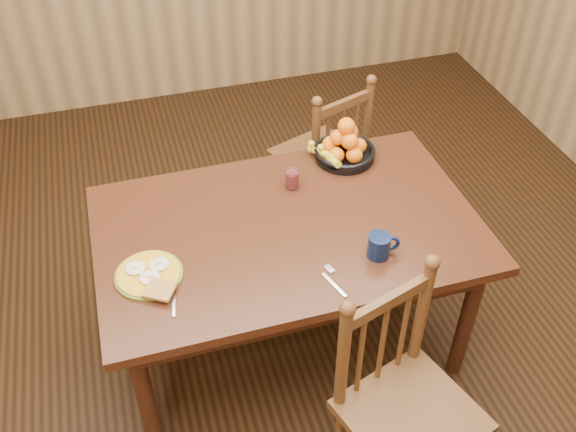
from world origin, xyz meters
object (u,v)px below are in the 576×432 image
object	(u,v)px
chair_far	(323,157)
breakfast_plate	(150,275)
chair_near	(404,404)
coffee_mug	(380,246)
fruit_bowl	(344,147)
dining_table	(288,240)

from	to	relation	value
chair_far	breakfast_plate	world-z (taller)	chair_far
chair_far	chair_near	distance (m)	1.59
breakfast_plate	chair_near	bearing A→B (deg)	-38.57
chair_far	coffee_mug	distance (m)	1.13
fruit_bowl	coffee_mug	bearing A→B (deg)	-97.93
chair_far	coffee_mug	world-z (taller)	chair_far
chair_far	fruit_bowl	size ratio (longest dim) A/B	2.91
dining_table	chair_far	size ratio (longest dim) A/B	1.70
dining_table	fruit_bowl	distance (m)	0.56
breakfast_plate	fruit_bowl	bearing A→B (deg)	27.67
fruit_bowl	chair_near	bearing A→B (deg)	-98.57
chair_far	chair_near	world-z (taller)	chair_near
dining_table	coffee_mug	size ratio (longest dim) A/B	11.95
coffee_mug	chair_far	bearing A→B (deg)	82.36
chair_near	coffee_mug	distance (m)	0.60
dining_table	chair_far	distance (m)	0.93
chair_near	coffee_mug	world-z (taller)	chair_near
chair_near	coffee_mug	xyz separation A→B (m)	(0.08, 0.50, 0.32)
breakfast_plate	dining_table	bearing A→B (deg)	12.77
dining_table	coffee_mug	distance (m)	0.43
dining_table	coffee_mug	bearing A→B (deg)	-42.79
dining_table	fruit_bowl	size ratio (longest dim) A/B	4.94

